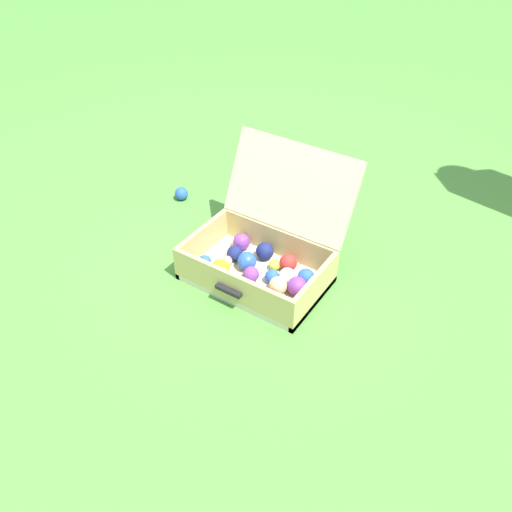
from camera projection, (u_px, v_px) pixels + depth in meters
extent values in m
plane|color=#4C8C38|center=(244.00, 265.00, 2.16)|extent=(16.00, 16.00, 0.00)
cube|color=beige|center=(256.00, 277.00, 2.08)|extent=(0.54, 0.34, 0.03)
cube|color=tan|center=(203.00, 243.00, 2.15)|extent=(0.02, 0.34, 0.15)
cube|color=tan|center=(315.00, 290.00, 1.93)|extent=(0.02, 0.34, 0.15)
cube|color=tan|center=(232.00, 289.00, 1.93)|extent=(0.50, 0.02, 0.15)
cube|color=tan|center=(278.00, 244.00, 2.14)|extent=(0.50, 0.02, 0.15)
cube|color=beige|center=(290.00, 187.00, 2.05)|extent=(0.54, 0.17, 0.32)
cube|color=black|center=(228.00, 291.00, 1.91)|extent=(0.11, 0.02, 0.02)
sphere|color=red|center=(271.00, 297.00, 1.92)|extent=(0.07, 0.07, 0.07)
sphere|color=yellow|center=(220.00, 269.00, 2.04)|extent=(0.08, 0.08, 0.08)
sphere|color=blue|center=(247.00, 261.00, 2.07)|extent=(0.08, 0.08, 0.08)
sphere|color=blue|center=(306.00, 277.00, 2.01)|extent=(0.07, 0.07, 0.07)
sphere|color=purple|center=(241.00, 242.00, 2.18)|extent=(0.07, 0.07, 0.07)
sphere|color=#CCDB38|center=(275.00, 265.00, 2.08)|extent=(0.05, 0.05, 0.05)
sphere|color=blue|center=(272.00, 276.00, 2.02)|extent=(0.06, 0.06, 0.06)
sphere|color=purple|center=(297.00, 286.00, 1.96)|extent=(0.07, 0.07, 0.07)
sphere|color=blue|center=(205.00, 262.00, 2.09)|extent=(0.05, 0.05, 0.05)
sphere|color=purple|center=(251.00, 274.00, 2.02)|extent=(0.06, 0.06, 0.06)
sphere|color=#D1B784|center=(227.00, 262.00, 2.10)|extent=(0.05, 0.05, 0.05)
sphere|color=red|center=(288.00, 263.00, 2.07)|extent=(0.07, 0.07, 0.07)
sphere|color=white|center=(287.00, 276.00, 2.01)|extent=(0.07, 0.07, 0.07)
sphere|color=navy|center=(235.00, 253.00, 2.12)|extent=(0.07, 0.07, 0.07)
sphere|color=#D1B784|center=(278.00, 286.00, 1.97)|extent=(0.07, 0.07, 0.07)
sphere|color=navy|center=(265.00, 251.00, 2.13)|extent=(0.07, 0.07, 0.07)
sphere|color=blue|center=(182.00, 194.00, 2.52)|extent=(0.06, 0.06, 0.06)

